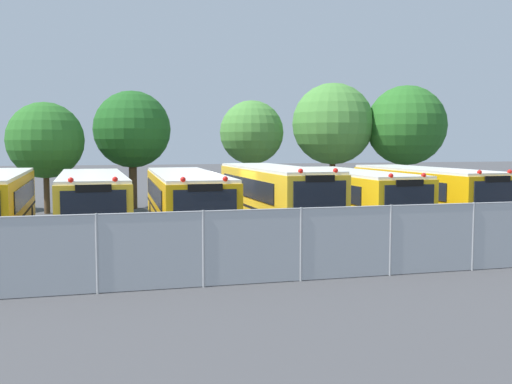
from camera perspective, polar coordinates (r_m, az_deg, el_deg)
The scene contains 12 objects.
ground_plane at distance 24.81m, azimuth -2.53°, elevation -3.74°, with size 160.00×160.00×0.00m, color #424244.
school_bus_1 at distance 24.08m, azimuth -15.51°, elevation -0.89°, with size 2.72×10.00×2.59m.
school_bus_2 at distance 24.52m, azimuth -6.81°, elevation -0.66°, with size 2.82×11.35×2.58m.
school_bus_3 at distance 25.13m, azimuth 1.82°, elevation -0.27°, with size 2.64×10.35×2.79m.
school_bus_4 at distance 26.27m, azimuth 9.18°, elevation -0.34°, with size 2.56×10.14×2.58m.
school_bus_5 at distance 28.22m, azimuth 16.05°, elevation -0.05°, with size 2.78×10.02×2.64m.
tree_1 at distance 32.46m, azimuth -19.80°, elevation 4.71°, with size 3.93×3.93×5.78m.
tree_2 at distance 33.67m, azimuth -11.78°, elevation 6.10°, with size 4.27×4.27×6.57m.
tree_3 at distance 35.23m, azimuth -0.46°, elevation 5.73°, with size 3.80×3.80×6.20m.
tree_4 at distance 36.37m, azimuth 7.66°, elevation 6.62°, with size 4.94×4.91×7.29m.
tree_5 at distance 36.81m, azimuth 14.34°, elevation 6.26°, with size 4.79×4.79×7.13m.
chainlink_fence at distance 15.66m, azimuth 4.36°, elevation -4.94°, with size 26.05×0.07×1.96m.
Camera 1 is at (-5.18, -23.98, 3.63)m, focal length 41.46 mm.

